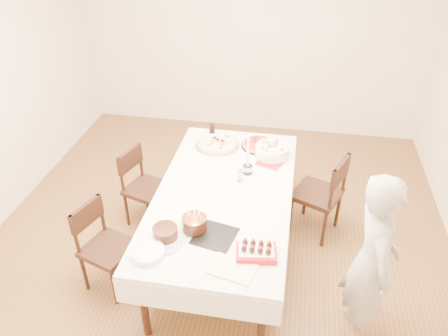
% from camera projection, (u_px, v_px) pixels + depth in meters
% --- Properties ---
extents(floor, '(5.00, 5.00, 0.00)m').
position_uv_depth(floor, '(217.00, 245.00, 4.24)').
color(floor, brown).
rests_on(floor, ground).
extents(wall_back, '(4.50, 0.04, 2.70)m').
position_uv_depth(wall_back, '(253.00, 32.00, 5.54)').
color(wall_back, beige).
rests_on(wall_back, floor).
extents(dining_table, '(1.78, 2.40, 0.75)m').
position_uv_depth(dining_table, '(224.00, 225.00, 3.93)').
color(dining_table, white).
rests_on(dining_table, floor).
extents(chair_right_savory, '(0.60, 0.60, 0.89)m').
position_uv_depth(chair_right_savory, '(317.00, 194.00, 4.20)').
color(chair_right_savory, '#321910').
rests_on(chair_right_savory, floor).
extents(chair_left_savory, '(0.52, 0.52, 0.81)m').
position_uv_depth(chair_left_savory, '(147.00, 189.00, 4.34)').
color(chair_left_savory, '#321910').
rests_on(chair_left_savory, floor).
extents(chair_left_dessert, '(0.53, 0.53, 0.82)m').
position_uv_depth(chair_left_dessert, '(108.00, 249.00, 3.63)').
color(chair_left_dessert, '#321910').
rests_on(chair_left_dessert, floor).
extents(person, '(0.42, 0.58, 1.46)m').
position_uv_depth(person, '(372.00, 262.00, 3.06)').
color(person, '#AEA9A4').
rests_on(person, floor).
extents(pizza_white, '(0.56, 0.56, 0.04)m').
position_uv_depth(pizza_white, '(217.00, 144.00, 4.34)').
color(pizza_white, beige).
rests_on(pizza_white, dining_table).
extents(pizza_pepperoni, '(0.46, 0.46, 0.04)m').
position_uv_depth(pizza_pepperoni, '(259.00, 145.00, 4.33)').
color(pizza_pepperoni, red).
rests_on(pizza_pepperoni, dining_table).
extents(red_placemat, '(0.30, 0.30, 0.01)m').
position_uv_depth(red_placemat, '(271.00, 162.00, 4.11)').
color(red_placemat, '#B21E1E').
rests_on(red_placemat, dining_table).
extents(pasta_bowl, '(0.33, 0.33, 0.10)m').
position_uv_depth(pasta_bowl, '(272.00, 151.00, 4.16)').
color(pasta_bowl, white).
rests_on(pasta_bowl, dining_table).
extents(taper_candle, '(0.10, 0.10, 0.41)m').
position_uv_depth(taper_candle, '(248.00, 154.00, 3.84)').
color(taper_candle, white).
rests_on(taper_candle, dining_table).
extents(shaker_pair, '(0.10, 0.10, 0.10)m').
position_uv_depth(shaker_pair, '(240.00, 177.00, 3.82)').
color(shaker_pair, white).
rests_on(shaker_pair, dining_table).
extents(cola_glass, '(0.06, 0.06, 0.11)m').
position_uv_depth(cola_glass, '(212.00, 128.00, 4.54)').
color(cola_glass, black).
rests_on(cola_glass, dining_table).
extents(layer_cake, '(0.30, 0.30, 0.10)m').
position_uv_depth(layer_cake, '(165.00, 233.00, 3.22)').
color(layer_cake, black).
rests_on(layer_cake, dining_table).
extents(cake_board, '(0.35, 0.35, 0.01)m').
position_uv_depth(cake_board, '(215.00, 236.00, 3.26)').
color(cake_board, black).
rests_on(cake_board, dining_table).
extents(birthday_cake, '(0.22, 0.22, 0.17)m').
position_uv_depth(birthday_cake, '(194.00, 220.00, 3.27)').
color(birthday_cake, '#341B0E').
rests_on(birthday_cake, dining_table).
extents(strawberry_box, '(0.31, 0.23, 0.07)m').
position_uv_depth(strawberry_box, '(256.00, 252.00, 3.07)').
color(strawberry_box, '#A91316').
rests_on(strawberry_box, dining_table).
extents(box_lid, '(0.35, 0.27, 0.03)m').
position_uv_depth(box_lid, '(232.00, 269.00, 2.98)').
color(box_lid, beige).
rests_on(box_lid, dining_table).
extents(plate_stack, '(0.26, 0.26, 0.05)m').
position_uv_depth(plate_stack, '(148.00, 253.00, 3.08)').
color(plate_stack, white).
rests_on(plate_stack, dining_table).
extents(china_plate, '(0.33, 0.33, 0.01)m').
position_uv_depth(china_plate, '(165.00, 243.00, 3.19)').
color(china_plate, white).
rests_on(china_plate, dining_table).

